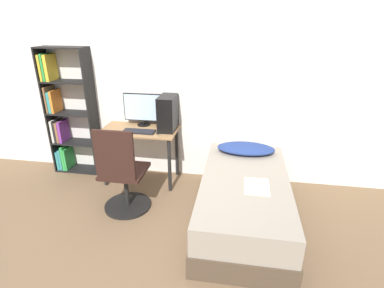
{
  "coord_description": "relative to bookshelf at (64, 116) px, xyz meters",
  "views": [
    {
      "loc": [
        0.97,
        -2.23,
        2.01
      ],
      "look_at": [
        0.48,
        0.72,
        0.75
      ],
      "focal_mm": 28.0,
      "sensor_mm": 36.0,
      "label": 1
    }
  ],
  "objects": [
    {
      "name": "ground_plane",
      "position": [
        1.36,
        -1.29,
        -0.8
      ],
      "size": [
        14.0,
        14.0,
        0.0
      ],
      "primitive_type": "plane",
      "color": "brown"
    },
    {
      "name": "wall_back",
      "position": [
        1.36,
        0.16,
        0.45
      ],
      "size": [
        8.0,
        0.05,
        2.5
      ],
      "color": "silver",
      "rests_on": "ground_plane"
    },
    {
      "name": "desk",
      "position": [
        1.09,
        -0.13,
        -0.21
      ],
      "size": [
        0.96,
        0.53,
        0.72
      ],
      "color": "#997047",
      "rests_on": "ground_plane"
    },
    {
      "name": "bookshelf",
      "position": [
        0.0,
        0.0,
        0.0
      ],
      "size": [
        0.63,
        0.27,
        1.69
      ],
      "color": "black",
      "rests_on": "ground_plane"
    },
    {
      "name": "office_chair",
      "position": [
        1.12,
        -0.83,
        -0.41
      ],
      "size": [
        0.53,
        0.53,
        1.01
      ],
      "color": "black",
      "rests_on": "ground_plane"
    },
    {
      "name": "bed",
      "position": [
        2.43,
        -0.78,
        -0.56
      ],
      "size": [
        0.91,
        1.83,
        0.49
      ],
      "color": "#4C3D2D",
      "rests_on": "ground_plane"
    },
    {
      "name": "pillow",
      "position": [
        2.43,
        -0.13,
        -0.25
      ],
      "size": [
        0.69,
        0.36,
        0.11
      ],
      "color": "navy",
      "rests_on": "bed"
    },
    {
      "name": "magazine",
      "position": [
        2.54,
        -0.93,
        -0.3
      ],
      "size": [
        0.24,
        0.32,
        0.01
      ],
      "color": "silver",
      "rests_on": "bed"
    },
    {
      "name": "monitor",
      "position": [
        1.1,
        0.03,
        0.14
      ],
      "size": [
        0.51,
        0.17,
        0.42
      ],
      "color": "black",
      "rests_on": "desk"
    },
    {
      "name": "keyboard",
      "position": [
        1.12,
        -0.24,
        -0.07
      ],
      "size": [
        0.39,
        0.15,
        0.02
      ],
      "color": "black",
      "rests_on": "desk"
    },
    {
      "name": "pc_tower",
      "position": [
        1.45,
        -0.07,
        0.13
      ],
      "size": [
        0.2,
        0.36,
        0.42
      ],
      "color": "black",
      "rests_on": "desk"
    },
    {
      "name": "mouse",
      "position": [
        1.37,
        -0.24,
        -0.07
      ],
      "size": [
        0.06,
        0.09,
        0.02
      ],
      "color": "black",
      "rests_on": "desk"
    }
  ]
}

